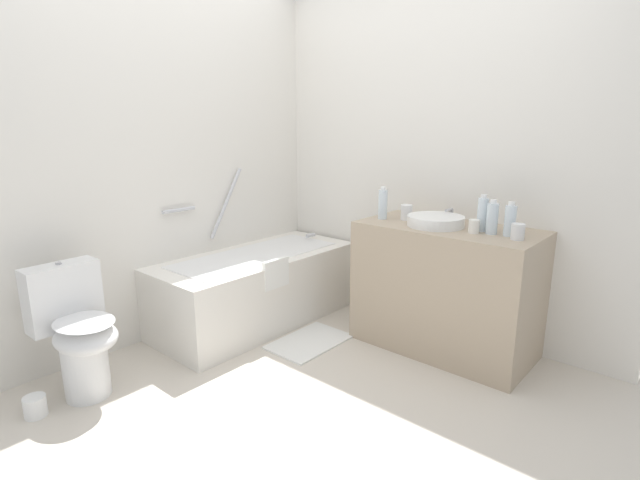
{
  "coord_description": "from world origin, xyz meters",
  "views": [
    {
      "loc": [
        -1.71,
        -1.69,
        1.48
      ],
      "look_at": [
        0.54,
        0.26,
        0.74
      ],
      "focal_mm": 27.01,
      "sensor_mm": 36.0,
      "label": 1
    }
  ],
  "objects_px": {
    "toilet": "(78,332)",
    "water_bottle_2": "(483,214)",
    "drinking_glass_0": "(518,232)",
    "drinking_glass_2": "(474,226)",
    "water_bottle_3": "(492,218)",
    "drinking_glass_1": "(406,212)",
    "toilet_paper_roll": "(35,406)",
    "water_bottle_0": "(510,220)",
    "bath_mat": "(309,342)",
    "sink_faucet": "(451,216)",
    "bathtub": "(257,285)",
    "sink_basin": "(436,221)",
    "water_bottle_1": "(383,204)"
  },
  "relations": [
    {
      "from": "bathtub",
      "to": "bath_mat",
      "type": "height_order",
      "value": "bathtub"
    },
    {
      "from": "water_bottle_3",
      "to": "drinking_glass_0",
      "type": "distance_m",
      "value": 0.18
    },
    {
      "from": "bathtub",
      "to": "water_bottle_2",
      "type": "distance_m",
      "value": 1.69
    },
    {
      "from": "toilet",
      "to": "drinking_glass_1",
      "type": "relative_size",
      "value": 7.15
    },
    {
      "from": "drinking_glass_0",
      "to": "drinking_glass_2",
      "type": "xyz_separation_m",
      "value": [
        -0.0,
        0.25,
        -0.01
      ]
    },
    {
      "from": "toilet",
      "to": "bath_mat",
      "type": "distance_m",
      "value": 1.43
    },
    {
      "from": "toilet",
      "to": "drinking_glass_2",
      "type": "bearing_deg",
      "value": 49.36
    },
    {
      "from": "drinking_glass_2",
      "to": "toilet_paper_roll",
      "type": "height_order",
      "value": "drinking_glass_2"
    },
    {
      "from": "drinking_glass_0",
      "to": "water_bottle_1",
      "type": "bearing_deg",
      "value": 89.91
    },
    {
      "from": "drinking_glass_2",
      "to": "bath_mat",
      "type": "height_order",
      "value": "drinking_glass_2"
    },
    {
      "from": "toilet",
      "to": "water_bottle_3",
      "type": "bearing_deg",
      "value": 48.48
    },
    {
      "from": "sink_basin",
      "to": "sink_faucet",
      "type": "relative_size",
      "value": 2.36
    },
    {
      "from": "bathtub",
      "to": "water_bottle_1",
      "type": "distance_m",
      "value": 1.13
    },
    {
      "from": "water_bottle_2",
      "to": "bath_mat",
      "type": "height_order",
      "value": "water_bottle_2"
    },
    {
      "from": "drinking_glass_1",
      "to": "bath_mat",
      "type": "distance_m",
      "value": 1.1
    },
    {
      "from": "water_bottle_1",
      "to": "toilet",
      "type": "bearing_deg",
      "value": 155.89
    },
    {
      "from": "toilet",
      "to": "sink_basin",
      "type": "bearing_deg",
      "value": 55.47
    },
    {
      "from": "sink_basin",
      "to": "drinking_glass_0",
      "type": "height_order",
      "value": "drinking_glass_0"
    },
    {
      "from": "sink_basin",
      "to": "drinking_glass_2",
      "type": "distance_m",
      "value": 0.27
    },
    {
      "from": "bathtub",
      "to": "water_bottle_3",
      "type": "height_order",
      "value": "bathtub"
    },
    {
      "from": "drinking_glass_0",
      "to": "sink_faucet",
      "type": "bearing_deg",
      "value": 65.21
    },
    {
      "from": "water_bottle_2",
      "to": "bath_mat",
      "type": "xyz_separation_m",
      "value": [
        -0.54,
        0.92,
        -0.93
      ]
    },
    {
      "from": "water_bottle_2",
      "to": "drinking_glass_0",
      "type": "distance_m",
      "value": 0.26
    },
    {
      "from": "water_bottle_0",
      "to": "toilet_paper_roll",
      "type": "relative_size",
      "value": 1.83
    },
    {
      "from": "toilet",
      "to": "water_bottle_2",
      "type": "relative_size",
      "value": 3.28
    },
    {
      "from": "toilet",
      "to": "water_bottle_2",
      "type": "height_order",
      "value": "water_bottle_2"
    },
    {
      "from": "sink_basin",
      "to": "toilet_paper_roll",
      "type": "distance_m",
      "value": 2.47
    },
    {
      "from": "water_bottle_1",
      "to": "drinking_glass_0",
      "type": "height_order",
      "value": "water_bottle_1"
    },
    {
      "from": "water_bottle_0",
      "to": "drinking_glass_1",
      "type": "bearing_deg",
      "value": 88.34
    },
    {
      "from": "drinking_glass_1",
      "to": "bathtub",
      "type": "bearing_deg",
      "value": 118.64
    },
    {
      "from": "sink_faucet",
      "to": "toilet_paper_roll",
      "type": "xyz_separation_m",
      "value": [
        -2.26,
        1.14,
        -0.81
      ]
    },
    {
      "from": "water_bottle_3",
      "to": "drinking_glass_0",
      "type": "height_order",
      "value": "water_bottle_3"
    },
    {
      "from": "water_bottle_0",
      "to": "water_bottle_1",
      "type": "distance_m",
      "value": 0.84
    },
    {
      "from": "bathtub",
      "to": "sink_faucet",
      "type": "distance_m",
      "value": 1.49
    },
    {
      "from": "water_bottle_0",
      "to": "toilet_paper_roll",
      "type": "height_order",
      "value": "water_bottle_0"
    },
    {
      "from": "water_bottle_2",
      "to": "bathtub",
      "type": "bearing_deg",
      "value": 109.28
    },
    {
      "from": "water_bottle_2",
      "to": "drinking_glass_1",
      "type": "xyz_separation_m",
      "value": [
        0.0,
        0.52,
        -0.05
      ]
    },
    {
      "from": "sink_faucet",
      "to": "drinking_glass_0",
      "type": "height_order",
      "value": "drinking_glass_0"
    },
    {
      "from": "water_bottle_1",
      "to": "toilet_paper_roll",
      "type": "relative_size",
      "value": 2.0
    },
    {
      "from": "bathtub",
      "to": "water_bottle_3",
      "type": "bearing_deg",
      "value": -72.55
    },
    {
      "from": "bathtub",
      "to": "drinking_glass_2",
      "type": "xyz_separation_m",
      "value": [
        0.44,
        -1.46,
        0.59
      ]
    },
    {
      "from": "drinking_glass_1",
      "to": "drinking_glass_2",
      "type": "bearing_deg",
      "value": -98.97
    },
    {
      "from": "drinking_glass_1",
      "to": "toilet",
      "type": "bearing_deg",
      "value": 153.17
    },
    {
      "from": "water_bottle_3",
      "to": "drinking_glass_2",
      "type": "distance_m",
      "value": 0.11
    },
    {
      "from": "toilet_paper_roll",
      "to": "bathtub",
      "type": "bearing_deg",
      "value": 2.05
    },
    {
      "from": "water_bottle_2",
      "to": "drinking_glass_0",
      "type": "relative_size",
      "value": 2.45
    },
    {
      "from": "drinking_glass_1",
      "to": "water_bottle_2",
      "type": "bearing_deg",
      "value": -90.3
    },
    {
      "from": "water_bottle_3",
      "to": "drinking_glass_2",
      "type": "bearing_deg",
      "value": 119.06
    },
    {
      "from": "water_bottle_2",
      "to": "drinking_glass_2",
      "type": "bearing_deg",
      "value": 169.13
    },
    {
      "from": "bathtub",
      "to": "drinking_glass_0",
      "type": "relative_size",
      "value": 16.91
    }
  ]
}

